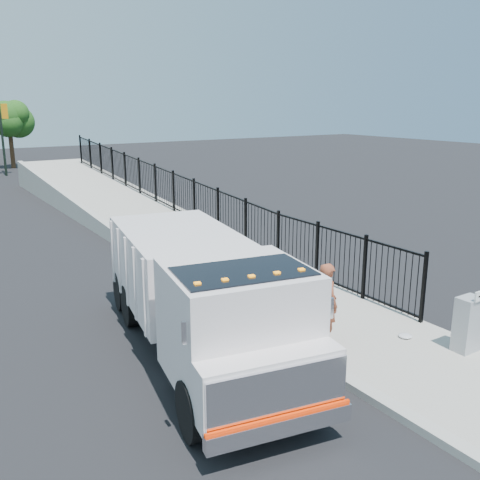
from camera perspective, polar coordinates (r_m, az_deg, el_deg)
ground at (r=13.42m, az=2.07°, el=-9.64°), size 120.00×120.00×0.00m
sidewalk at (r=13.20m, az=14.17°, el=-10.26°), size 3.55×12.00×0.12m
curb at (r=11.96m, az=7.69°, el=-12.52°), size 0.30×12.00×0.16m
ramp at (r=28.13m, az=-13.21°, el=2.90°), size 3.95×24.06×3.19m
iron_fence at (r=24.86m, az=-7.07°, el=3.79°), size 0.10×28.00×1.80m
truck at (r=11.56m, az=-4.08°, el=-5.56°), size 3.89×8.25×2.72m
worker at (r=12.37m, az=9.25°, el=-6.65°), size 0.58×0.76×1.89m
utility_cabinet at (r=12.92m, az=23.10°, el=-8.26°), size 0.55×0.40×1.25m
arrow_sign at (r=12.56m, az=24.25°, el=-5.45°), size 0.35×0.04×0.22m
debris at (r=13.34m, az=17.21°, el=-9.73°), size 0.32×0.32×0.08m
tree_1 at (r=49.51m, az=-23.44°, el=11.59°), size 2.48×2.48×5.24m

